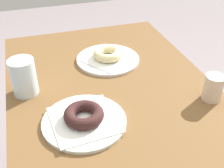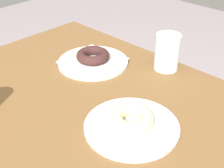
{
  "view_description": "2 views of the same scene",
  "coord_description": "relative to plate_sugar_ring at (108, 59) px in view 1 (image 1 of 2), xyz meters",
  "views": [
    {
      "loc": [
        0.73,
        -0.23,
        1.29
      ],
      "look_at": [
        0.03,
        -0.01,
        0.78
      ],
      "focal_mm": 46.16,
      "sensor_mm": 36.0,
      "label": 1
    },
    {
      "loc": [
        -0.56,
        0.5,
        1.25
      ],
      "look_at": [
        -0.02,
        -0.05,
        0.76
      ],
      "focal_mm": 50.26,
      "sensor_mm": 36.0,
      "label": 2
    }
  ],
  "objects": [
    {
      "name": "sugar_jar",
      "position": [
        0.32,
        0.24,
        0.04
      ],
      "size": [
        0.06,
        0.06,
        0.08
      ],
      "primitive_type": "cylinder",
      "color": "beige",
      "rests_on": "table"
    },
    {
      "name": "water_glass",
      "position": [
        0.12,
        -0.31,
        0.05
      ],
      "size": [
        0.08,
        0.08,
        0.12
      ],
      "primitive_type": "cylinder",
      "color": "silver",
      "rests_on": "table"
    },
    {
      "name": "plate_chocolate_ring",
      "position": [
        0.31,
        -0.16,
        0.0
      ],
      "size": [
        0.24,
        0.24,
        0.01
      ],
      "primitive_type": "cylinder",
      "color": "silver",
      "rests_on": "table"
    },
    {
      "name": "donut_sugar_ring",
      "position": [
        0.0,
        0.0,
        0.02
      ],
      "size": [
        0.11,
        0.11,
        0.03
      ],
      "primitive_type": "torus",
      "color": "beige",
      "rests_on": "napkin_sugar_ring"
    },
    {
      "name": "napkin_sugar_ring",
      "position": [
        0.0,
        0.0,
        0.01
      ],
      "size": [
        0.23,
        0.23,
        0.0
      ],
      "primitive_type": "cube",
      "rotation": [
        0.0,
        0.0,
        0.6
      ],
      "color": "white",
      "rests_on": "plate_sugar_ring"
    },
    {
      "name": "napkin_chocolate_ring",
      "position": [
        0.31,
        -0.16,
        0.01
      ],
      "size": [
        0.19,
        0.19,
        0.0
      ],
      "primitive_type": "cube",
      "rotation": [
        0.0,
        0.0,
        0.08
      ],
      "color": "white",
      "rests_on": "plate_chocolate_ring"
    },
    {
      "name": "plate_sugar_ring",
      "position": [
        0.0,
        0.0,
        0.0
      ],
      "size": [
        0.24,
        0.24,
        0.01
      ],
      "primitive_type": "cylinder",
      "color": "silver",
      "rests_on": "table"
    },
    {
      "name": "table",
      "position": [
        0.18,
        -0.04,
        -0.15
      ],
      "size": [
        0.97,
        0.67,
        0.74
      ],
      "color": "brown",
      "rests_on": "ground_plane"
    },
    {
      "name": "donut_chocolate_ring",
      "position": [
        0.31,
        -0.16,
        0.02
      ],
      "size": [
        0.11,
        0.11,
        0.03
      ],
      "primitive_type": "torus",
      "color": "#371C1B",
      "rests_on": "napkin_chocolate_ring"
    }
  ]
}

